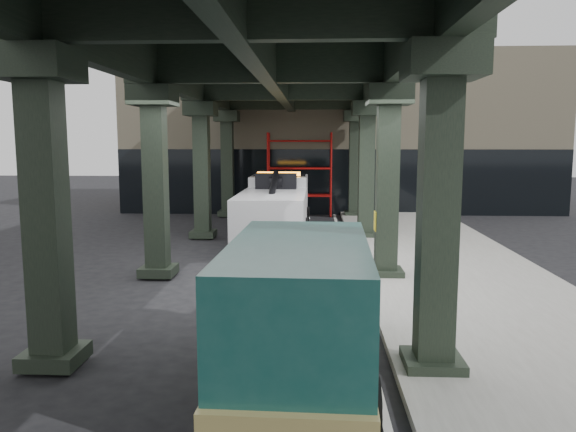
# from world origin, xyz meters

# --- Properties ---
(ground) EXTENTS (90.00, 90.00, 0.00)m
(ground) POSITION_xyz_m (0.00, 0.00, 0.00)
(ground) COLOR black
(ground) RESTS_ON ground
(sidewalk) EXTENTS (5.00, 40.00, 0.15)m
(sidewalk) POSITION_xyz_m (4.50, 2.00, 0.07)
(sidewalk) COLOR gray
(sidewalk) RESTS_ON ground
(lane_stripe) EXTENTS (0.12, 38.00, 0.01)m
(lane_stripe) POSITION_xyz_m (1.70, 2.00, 0.01)
(lane_stripe) COLOR silver
(lane_stripe) RESTS_ON ground
(viaduct) EXTENTS (7.40, 32.00, 6.40)m
(viaduct) POSITION_xyz_m (-0.40, 2.00, 5.46)
(viaduct) COLOR black
(viaduct) RESTS_ON ground
(building) EXTENTS (22.00, 10.00, 8.00)m
(building) POSITION_xyz_m (2.00, 20.00, 4.00)
(building) COLOR #C6B793
(building) RESTS_ON ground
(scaffolding) EXTENTS (3.08, 0.88, 4.00)m
(scaffolding) POSITION_xyz_m (0.00, 14.64, 2.11)
(scaffolding) COLOR red
(scaffolding) RESTS_ON ground
(tow_truck) EXTENTS (2.42, 7.81, 2.55)m
(tow_truck) POSITION_xyz_m (-0.66, 7.48, 1.24)
(tow_truck) COLOR black
(tow_truck) RESTS_ON ground
(towed_van) EXTENTS (2.30, 5.42, 2.17)m
(towed_van) POSITION_xyz_m (0.55, -4.26, 1.17)
(towed_van) COLOR #12413C
(towed_van) RESTS_ON ground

